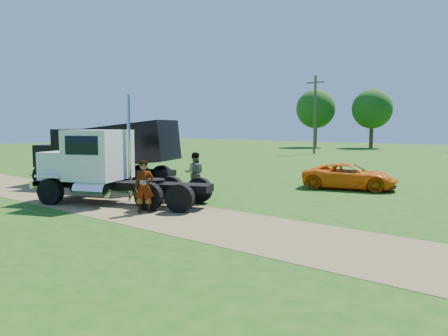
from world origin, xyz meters
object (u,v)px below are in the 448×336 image
Objects in this scene: spectator_a at (144,187)px; orange_pickup at (350,176)px; black_dump_truck at (109,150)px; navy_truck at (80,153)px; white_semi_tractor at (100,166)px.

orange_pickup is at bearing 29.20° from spectator_a.
black_dump_truck is 7.49m from navy_truck.
black_dump_truck reaches higher than orange_pickup.
white_semi_tractor is at bearing 130.19° from spectator_a.
white_semi_tractor is at bearing 131.43° from orange_pickup.
white_semi_tractor reaches higher than navy_truck.
navy_truck is at bearing 88.06° from orange_pickup.
navy_truck is 3.13× the size of spectator_a.
navy_truck is 1.32× the size of orange_pickup.
white_semi_tractor is 1.61× the size of orange_pickup.
black_dump_truck reaches higher than spectator_a.
black_dump_truck is 12.84m from orange_pickup.
black_dump_truck is at bearing 109.36° from spectator_a.
navy_truck is (-10.87, 5.96, -0.21)m from white_semi_tractor.
white_semi_tractor is 12.39m from navy_truck.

